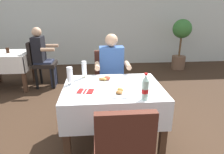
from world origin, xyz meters
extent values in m
plane|color=#382619|center=(0.00, 0.00, 0.00)|extent=(11.00, 11.00, 0.00)
cube|color=silver|center=(0.00, 3.81, 1.40)|extent=(11.00, 0.12, 2.79)
cube|color=white|center=(-0.05, 0.02, 0.74)|extent=(1.14, 0.88, 0.02)
cube|color=white|center=(-0.05, -0.41, 0.57)|extent=(1.14, 0.02, 0.32)
cube|color=white|center=(-0.05, 0.45, 0.57)|extent=(1.14, 0.02, 0.32)
cube|color=white|center=(-0.61, 0.02, 0.57)|extent=(0.02, 0.88, 0.32)
cube|color=white|center=(0.51, 0.02, 0.57)|extent=(0.02, 0.88, 0.32)
cube|color=#472D1E|center=(-0.56, -0.36, 0.37)|extent=(0.07, 0.07, 0.73)
cube|color=#472D1E|center=(0.46, -0.36, 0.37)|extent=(0.07, 0.07, 0.73)
cube|color=#472D1E|center=(-0.56, 0.39, 0.37)|extent=(0.07, 0.07, 0.73)
cube|color=#472D1E|center=(0.46, 0.39, 0.37)|extent=(0.07, 0.07, 0.73)
cube|color=#4C2319|center=(-0.05, 0.75, 0.49)|extent=(0.44, 0.44, 0.08)
cube|color=#4C2319|center=(-0.05, 1.00, 0.75)|extent=(0.42, 0.06, 0.44)
cube|color=black|center=(-0.22, 0.58, 0.23)|extent=(0.04, 0.04, 0.45)
cube|color=black|center=(0.12, 0.58, 0.23)|extent=(0.04, 0.04, 0.45)
cube|color=black|center=(-0.22, 0.92, 0.23)|extent=(0.04, 0.04, 0.45)
cube|color=black|center=(0.12, 0.92, 0.23)|extent=(0.04, 0.04, 0.45)
cube|color=#4C2319|center=(-0.05, -0.72, 0.49)|extent=(0.44, 0.44, 0.08)
cube|color=#4C2319|center=(-0.05, -0.97, 0.75)|extent=(0.42, 0.06, 0.44)
cylinder|color=#282D42|center=(-0.08, 0.55, 0.23)|extent=(0.10, 0.10, 0.45)
cylinder|color=#282D42|center=(0.08, 0.55, 0.23)|extent=(0.10, 0.10, 0.45)
cube|color=#282D42|center=(0.00, 0.71, 0.51)|extent=(0.34, 0.36, 0.12)
cube|color=#385B9E|center=(0.00, 0.79, 0.82)|extent=(0.36, 0.20, 0.50)
sphere|color=tan|center=(0.00, 0.79, 1.17)|extent=(0.19, 0.19, 0.19)
cylinder|color=tan|center=(-0.22, 0.56, 0.85)|extent=(0.07, 0.26, 0.07)
cylinder|color=tan|center=(0.21, 0.56, 0.85)|extent=(0.07, 0.26, 0.07)
cube|color=white|center=(-0.02, -0.19, 0.76)|extent=(0.25, 0.25, 0.01)
ellipsoid|color=gold|center=(0.02, -0.16, 0.79)|extent=(0.09, 0.09, 0.04)
ellipsoid|color=#99602D|center=(0.00, -0.22, 0.78)|extent=(0.08, 0.08, 0.03)
cube|color=white|center=(-0.11, 0.21, 0.76)|extent=(0.26, 0.26, 0.01)
ellipsoid|color=gold|center=(-0.13, 0.20, 0.78)|extent=(0.08, 0.10, 0.04)
ellipsoid|color=#B77A38|center=(-0.16, 0.20, 0.78)|extent=(0.10, 0.08, 0.03)
ellipsoid|color=#C14C33|center=(-0.10, 0.21, 0.79)|extent=(0.10, 0.09, 0.05)
cylinder|color=white|center=(-0.39, 0.35, 0.76)|extent=(0.07, 0.07, 0.01)
cylinder|color=white|center=(-0.39, 0.35, 0.77)|extent=(0.02, 0.02, 0.03)
cylinder|color=white|center=(-0.39, 0.35, 0.88)|extent=(0.06, 0.06, 0.18)
cylinder|color=gold|center=(-0.39, 0.35, 0.85)|extent=(0.06, 0.06, 0.12)
cylinder|color=white|center=(-0.54, 0.11, 0.76)|extent=(0.07, 0.07, 0.01)
cylinder|color=white|center=(-0.54, 0.11, 0.77)|extent=(0.02, 0.02, 0.03)
cylinder|color=white|center=(-0.54, 0.11, 0.88)|extent=(0.07, 0.07, 0.18)
cylinder|color=black|center=(-0.54, 0.11, 0.83)|extent=(0.06, 0.06, 0.09)
cylinder|color=silver|center=(0.24, -0.35, 0.85)|extent=(0.07, 0.07, 0.20)
cylinder|color=red|center=(0.24, -0.35, 0.84)|extent=(0.07, 0.07, 0.04)
cone|color=silver|center=(0.24, -0.35, 0.98)|extent=(0.06, 0.06, 0.05)
cylinder|color=red|center=(0.24, -0.35, 1.02)|extent=(0.03, 0.03, 0.02)
cube|color=maroon|center=(-0.36, -0.11, 0.76)|extent=(0.19, 0.16, 0.01)
cube|color=silver|center=(-0.37, -0.10, 0.76)|extent=(0.05, 0.19, 0.01)
cube|color=silver|center=(-0.34, -0.11, 0.76)|extent=(0.05, 0.19, 0.01)
cube|color=white|center=(-2.05, 2.02, 0.74)|extent=(0.90, 0.75, 0.02)
cube|color=white|center=(-2.05, 1.66, 0.57)|extent=(0.90, 0.02, 0.32)
cube|color=white|center=(-2.05, 2.39, 0.57)|extent=(0.90, 0.02, 0.32)
cube|color=white|center=(-1.61, 2.02, 0.57)|extent=(0.02, 0.75, 0.32)
cube|color=#472D1E|center=(-1.67, 1.71, 0.37)|extent=(0.07, 0.07, 0.73)
cube|color=#472D1E|center=(-1.67, 2.34, 0.37)|extent=(0.07, 0.07, 0.73)
cube|color=black|center=(-1.31, 2.02, 0.49)|extent=(0.44, 0.44, 0.08)
cube|color=black|center=(-1.56, 2.02, 0.75)|extent=(0.06, 0.42, 0.44)
cube|color=black|center=(-1.14, 1.85, 0.23)|extent=(0.04, 0.04, 0.45)
cube|color=black|center=(-1.14, 2.19, 0.23)|extent=(0.04, 0.04, 0.45)
cube|color=black|center=(-1.48, 1.85, 0.23)|extent=(0.04, 0.04, 0.45)
cube|color=black|center=(-1.48, 2.19, 0.23)|extent=(0.04, 0.04, 0.45)
cylinder|color=#282D42|center=(-1.16, 1.94, 0.23)|extent=(0.10, 0.10, 0.45)
cylinder|color=#282D42|center=(-1.16, 2.10, 0.23)|extent=(0.10, 0.10, 0.45)
cube|color=#282D42|center=(-1.33, 2.02, 0.51)|extent=(0.36, 0.34, 0.12)
cube|color=black|center=(-1.41, 2.02, 0.82)|extent=(0.20, 0.36, 0.50)
sphere|color=tan|center=(-1.41, 2.02, 1.17)|extent=(0.19, 0.19, 0.19)
cylinder|color=tan|center=(-1.18, 1.81, 0.85)|extent=(0.26, 0.07, 0.07)
cylinder|color=tan|center=(-1.18, 2.24, 0.85)|extent=(0.26, 0.07, 0.07)
cylinder|color=black|center=(-2.02, 2.00, 0.81)|extent=(0.06, 0.06, 0.11)
cylinder|color=brown|center=(2.06, 3.05, 0.18)|extent=(0.36, 0.36, 0.36)
cylinder|color=brown|center=(2.06, 3.05, 0.63)|extent=(0.05, 0.05, 0.54)
sphere|color=#387533|center=(2.06, 3.05, 1.10)|extent=(0.50, 0.50, 0.50)
camera|label=1|loc=(-0.23, -2.07, 1.60)|focal=31.26mm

